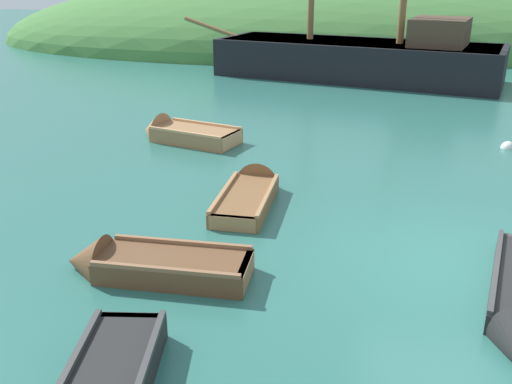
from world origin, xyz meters
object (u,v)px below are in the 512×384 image
(rowboat_outer_right, at_px, (182,135))
(rowboat_near_dock, at_px, (250,195))
(sailing_ship, at_px, (360,65))
(rowboat_outer_left, at_px, (147,267))
(buoy_white, at_px, (508,148))

(rowboat_outer_right, distance_m, rowboat_near_dock, 4.91)
(sailing_ship, xyz_separation_m, rowboat_outer_left, (-4.39, -18.15, -0.48))
(rowboat_outer_right, xyz_separation_m, rowboat_outer_left, (1.24, -7.63, -0.02))
(sailing_ship, distance_m, rowboat_outer_left, 18.68)
(sailing_ship, distance_m, buoy_white, 10.87)
(rowboat_near_dock, height_order, rowboat_outer_left, rowboat_outer_left)
(rowboat_outer_right, height_order, buoy_white, rowboat_outer_right)
(sailing_ship, distance_m, rowboat_outer_right, 11.94)
(rowboat_outer_right, bearing_deg, sailing_ship, -96.66)
(sailing_ship, height_order, buoy_white, sailing_ship)
(sailing_ship, xyz_separation_m, rowboat_outer_right, (-5.63, -10.52, -0.46))
(buoy_white, bearing_deg, rowboat_near_dock, -145.98)
(sailing_ship, relative_size, rowboat_outer_right, 4.60)
(rowboat_outer_left, distance_m, buoy_white, 11.15)
(rowboat_outer_right, bearing_deg, rowboat_outer_left, 120.71)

